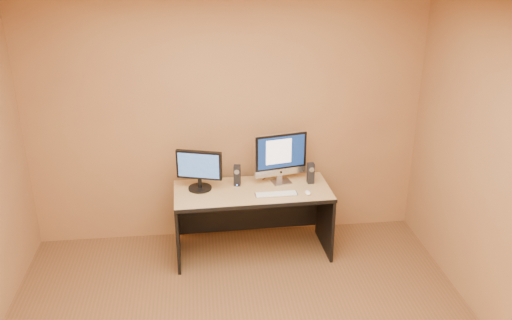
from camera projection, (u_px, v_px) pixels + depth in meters
name	position (u px, v px, depth m)	size (l,w,h in m)	color
walls	(246.00, 211.00, 3.62)	(4.00, 4.00, 2.60)	olive
ceiling	(244.00, 11.00, 3.12)	(4.00, 4.00, 0.00)	white
desk	(253.00, 222.00, 5.42)	(1.52, 0.67, 0.70)	tan
imac	(281.00, 158.00, 5.35)	(0.54, 0.20, 0.52)	#B5B5BA
second_monitor	(199.00, 170.00, 5.23)	(0.46, 0.23, 0.40)	black
speaker_left	(237.00, 175.00, 5.35)	(0.06, 0.07, 0.21)	black
speaker_right	(311.00, 173.00, 5.40)	(0.06, 0.07, 0.21)	black
keyboard	(276.00, 194.00, 5.18)	(0.41, 0.11, 0.02)	silver
mouse	(308.00, 193.00, 5.19)	(0.06, 0.10, 0.03)	white
cable_a	(280.00, 177.00, 5.55)	(0.01, 0.01, 0.21)	black
cable_b	(266.00, 177.00, 5.57)	(0.01, 0.01, 0.17)	black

